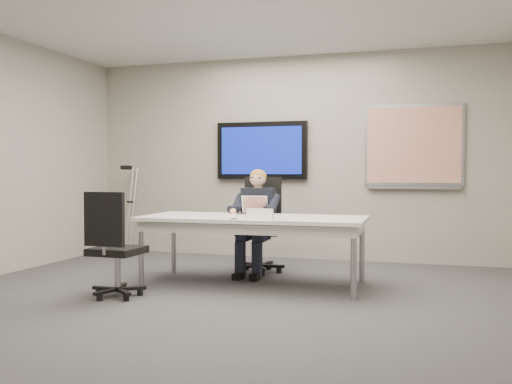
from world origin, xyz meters
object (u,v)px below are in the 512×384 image
(office_chair_far, at_px, (260,242))
(seated_person, at_px, (254,233))
(office_chair_near, at_px, (115,265))
(conference_table, at_px, (253,224))
(laptop, at_px, (253,210))

(office_chair_far, relative_size, seated_person, 0.92)
(office_chair_near, bearing_deg, seated_person, -119.24)
(conference_table, relative_size, seated_person, 1.94)
(office_chair_far, height_order, seated_person, seated_person)
(office_chair_far, bearing_deg, laptop, -88.06)
(conference_table, distance_m, office_chair_near, 1.49)
(office_chair_near, bearing_deg, laptop, -126.80)
(seated_person, bearing_deg, office_chair_far, 89.41)
(office_chair_near, relative_size, seated_person, 0.82)
(laptop, bearing_deg, office_chair_near, -133.10)
(conference_table, relative_size, office_chair_near, 2.35)
(seated_person, height_order, laptop, seated_person)
(office_chair_near, relative_size, laptop, 3.30)
(seated_person, xyz_separation_m, laptop, (0.07, -0.29, 0.28))
(office_chair_far, xyz_separation_m, seated_person, (0.01, -0.25, 0.14))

